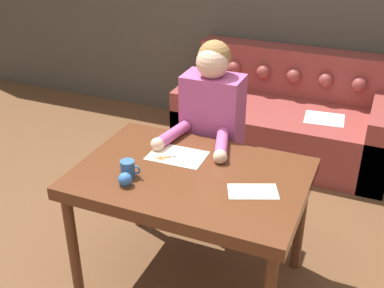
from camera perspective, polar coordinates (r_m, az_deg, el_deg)
ground_plane at (r=3.04m, az=-2.14°, el=-15.24°), size 16.00×16.00×0.00m
dining_table at (r=2.59m, az=-0.13°, el=-4.92°), size 1.22×0.84×0.75m
couch at (r=4.28m, az=11.06°, el=2.89°), size 1.76×0.91×0.86m
person at (r=3.08m, az=2.31°, el=0.33°), size 0.46×0.59×1.30m
pattern_paper_main at (r=2.70m, az=-1.77°, el=-1.40°), size 0.32×0.22×0.00m
pattern_paper_offcut at (r=2.41m, az=7.23°, el=-5.62°), size 0.28×0.22×0.00m
scissors at (r=2.69m, az=-3.02°, el=-1.63°), size 0.20×0.17×0.01m
mug at (r=2.52m, az=-7.59°, el=-2.91°), size 0.11×0.08×0.09m
pin_cushion at (r=2.45m, az=-7.93°, el=-4.24°), size 0.07×0.07×0.07m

